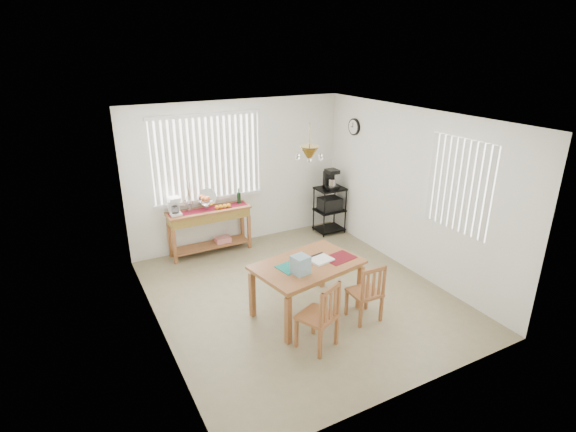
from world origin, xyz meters
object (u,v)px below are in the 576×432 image
cart_items (330,179)px  dining_table (307,269)px  sideboard (210,220)px  chair_left (320,316)px  wire_cart (330,206)px  chair_right (366,293)px

cart_items → dining_table: 2.92m
sideboard → chair_left: (0.27, -3.19, -0.17)m
wire_cart → chair_right: wire_cart is taller
chair_right → cart_items: bearing=66.3°
sideboard → cart_items: size_ratio=3.87×
chair_left → wire_cart: bearing=55.2°
sideboard → cart_items: (2.35, -0.19, 0.47)m
chair_left → cart_items: bearing=55.3°
dining_table → chair_right: (0.59, -0.53, -0.25)m
cart_items → dining_table: cart_items is taller
chair_left → sideboard: bearing=94.9°
cart_items → chair_left: (-2.08, -2.99, -0.64)m
wire_cart → cart_items: bearing=90.0°
cart_items → chair_left: bearing=-124.7°
cart_items → sideboard: bearing=175.3°
wire_cart → chair_left: wire_cart is taller
dining_table → chair_left: chair_left is taller
sideboard → wire_cart: size_ratio=1.59×
wire_cart → chair_left: (-2.08, -2.98, -0.11)m
dining_table → cart_items: bearing=51.1°
cart_items → chair_left: cart_items is taller
wire_cart → dining_table: wire_cart is taller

